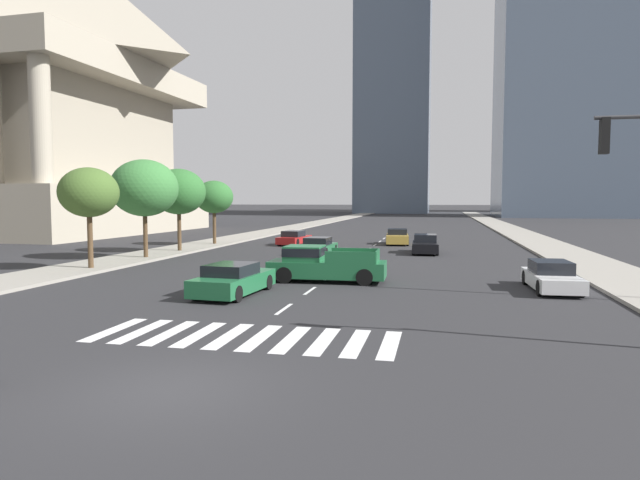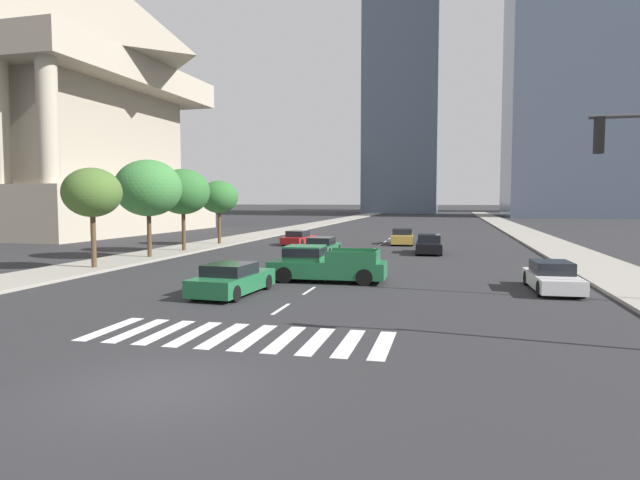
% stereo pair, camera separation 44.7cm
% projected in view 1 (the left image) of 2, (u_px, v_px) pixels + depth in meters
% --- Properties ---
extents(ground_plane, '(800.00, 800.00, 0.00)m').
position_uv_depth(ground_plane, '(170.00, 389.00, 11.16)').
color(ground_plane, '#28282B').
extents(sidewalk_east, '(4.00, 260.00, 0.15)m').
position_uv_depth(sidewalk_east, '(569.00, 255.00, 37.47)').
color(sidewalk_east, gray).
rests_on(sidewalk_east, ground).
extents(sidewalk_west, '(4.00, 260.00, 0.15)m').
position_uv_depth(sidewalk_west, '(189.00, 247.00, 43.34)').
color(sidewalk_west, gray).
rests_on(sidewalk_west, ground).
extents(crosswalk_near, '(8.55, 2.98, 0.01)m').
position_uv_depth(crosswalk_near, '(245.00, 337.00, 15.43)').
color(crosswalk_near, silver).
rests_on(crosswalk_near, ground).
extents(lane_divider_center, '(0.14, 50.00, 0.01)m').
position_uv_depth(lane_divider_center, '(369.00, 249.00, 42.73)').
color(lane_divider_center, silver).
rests_on(lane_divider_center, ground).
extents(pickup_truck, '(5.46, 2.08, 1.67)m').
position_uv_depth(pickup_truck, '(322.00, 264.00, 25.77)').
color(pickup_truck, '#1E6038').
rests_on(pickup_truck, ground).
extents(sedan_red_0, '(2.13, 4.42, 1.21)m').
position_uv_depth(sedan_red_0, '(294.00, 238.00, 46.73)').
color(sedan_red_0, maroon).
rests_on(sedan_red_0, ground).
extents(sedan_white_1, '(1.89, 4.52, 1.24)m').
position_uv_depth(sedan_white_1, '(551.00, 277.00, 23.33)').
color(sedan_white_1, silver).
rests_on(sedan_white_1, ground).
extents(sedan_black_2, '(1.91, 4.55, 1.35)m').
position_uv_depth(sedan_black_2, '(425.00, 245.00, 39.42)').
color(sedan_black_2, black).
rests_on(sedan_black_2, ground).
extents(sedan_green_3, '(2.21, 4.64, 1.28)m').
position_uv_depth(sedan_green_3, '(233.00, 280.00, 22.21)').
color(sedan_green_3, '#1E6038').
rests_on(sedan_green_3, ground).
extents(sedan_gold_4, '(2.17, 4.44, 1.32)m').
position_uv_depth(sedan_gold_4, '(397.00, 237.00, 47.26)').
color(sedan_gold_4, '#B28E38').
rests_on(sedan_gold_4, ground).
extents(sedan_green_5, '(1.96, 4.31, 1.25)m').
position_uv_depth(sedan_green_5, '(318.00, 247.00, 38.07)').
color(sedan_green_5, '#1E6038').
rests_on(sedan_green_5, ground).
extents(street_tree_nearest, '(3.14, 3.14, 5.41)m').
position_uv_depth(street_tree_nearest, '(89.00, 193.00, 29.58)').
color(street_tree_nearest, '#4C3823').
rests_on(street_tree_nearest, sidewalk_west).
extents(street_tree_second, '(4.26, 4.26, 6.23)m').
position_uv_depth(street_tree_second, '(144.00, 188.00, 35.14)').
color(street_tree_second, '#4C3823').
rests_on(street_tree_second, sidewalk_west).
extents(street_tree_third, '(3.87, 3.87, 5.90)m').
position_uv_depth(street_tree_third, '(179.00, 192.00, 39.77)').
color(street_tree_third, '#4C3823').
rests_on(street_tree_third, sidewalk_west).
extents(street_tree_fourth, '(3.19, 3.19, 5.26)m').
position_uv_depth(street_tree_fourth, '(214.00, 197.00, 46.02)').
color(street_tree_fourth, '#4C3823').
rests_on(street_tree_fourth, sidewalk_west).
extents(war_memorial, '(31.30, 31.30, 36.71)m').
position_uv_depth(war_memorial, '(28.00, 68.00, 63.62)').
color(war_memorial, '#A89E89').
rests_on(war_memorial, ground).
extents(office_tower_left_skyline, '(20.37, 26.13, 117.74)m').
position_uv_depth(office_tower_left_skyline, '(395.00, 9.00, 158.06)').
color(office_tower_left_skyline, slate).
rests_on(office_tower_left_skyline, ground).
extents(office_tower_center_skyline, '(28.65, 26.21, 105.15)m').
position_uv_depth(office_tower_center_skyline, '(568.00, 3.00, 121.68)').
color(office_tower_center_skyline, slate).
rests_on(office_tower_center_skyline, ground).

